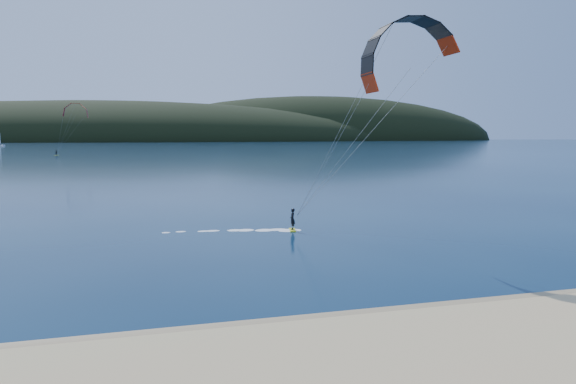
% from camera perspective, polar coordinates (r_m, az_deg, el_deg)
% --- Properties ---
extents(wet_sand, '(220.00, 2.50, 0.10)m').
position_cam_1_polar(wet_sand, '(20.85, -4.15, -15.58)').
color(wet_sand, '#87704E').
rests_on(wet_sand, ground).
extents(headland, '(1200.00, 310.00, 140.00)m').
position_cam_1_polar(headland, '(759.84, -14.63, 5.63)').
color(headland, black).
rests_on(headland, ground).
extents(kitesurfer_near, '(21.63, 9.42, 16.20)m').
position_cam_1_polar(kitesurfer_near, '(38.07, 12.94, 12.80)').
color(kitesurfer_near, yellow).
rests_on(kitesurfer_near, ground).
extents(kitesurfer_far, '(13.77, 6.40, 18.22)m').
position_cam_1_polar(kitesurfer_far, '(213.83, -22.98, 8.00)').
color(kitesurfer_far, yellow).
rests_on(kitesurfer_far, ground).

